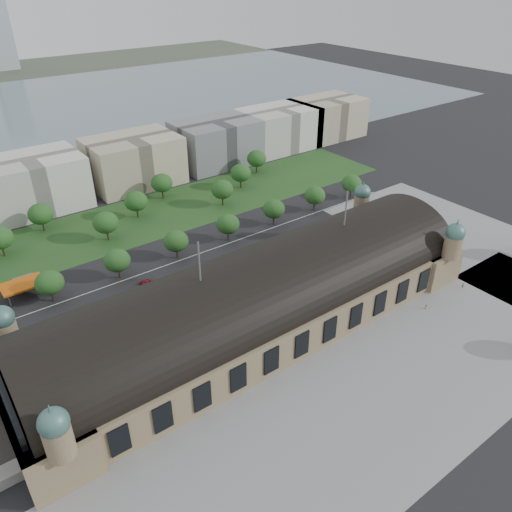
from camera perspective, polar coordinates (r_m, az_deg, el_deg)
ground at (r=160.34m, az=0.34°, el=-8.04°), size 900.00×900.00×0.00m
station at (r=154.10m, az=0.35°, el=-5.06°), size 150.00×48.40×44.30m
plaza_south at (r=143.14m, az=14.78°, el=-15.16°), size 190.00×48.00×0.12m
plaza_east at (r=227.69m, az=21.54°, el=2.29°), size 56.00×100.00×0.12m
road_slab at (r=179.18m, az=-12.22°, el=-4.14°), size 260.00×26.00×0.10m
grass_belt at (r=225.48m, az=-17.22°, el=2.84°), size 300.00×45.00×0.10m
petrol_station at (r=192.78m, az=-24.98°, el=-2.85°), size 14.00×13.00×5.05m
lake at (r=416.96m, az=-25.95°, el=13.87°), size 700.00×320.00×0.08m
office_3 at (r=252.96m, az=-24.15°, el=7.57°), size 45.00×32.00×24.00m
office_4 at (r=266.51m, az=-13.80°, el=10.51°), size 45.00×32.00×24.00m
office_5 at (r=288.21m, az=-4.58°, el=12.81°), size 45.00×32.00×24.00m
office_6 at (r=313.33m, az=2.58°, el=14.36°), size 45.00×32.00×24.00m
office_7 at (r=339.12m, az=8.04°, el=15.38°), size 45.00×32.00×24.00m
tree_row_3 at (r=180.83m, az=-22.54°, el=-2.84°), size 9.60×9.60×11.52m
tree_row_4 at (r=185.99m, az=-15.59°, el=-0.50°), size 9.60×9.60×11.52m
tree_row_5 at (r=193.99m, az=-9.12°, el=1.69°), size 9.60×9.60×11.52m
tree_row_6 at (r=204.52m, az=-3.23°, el=3.66°), size 9.60×9.60×11.52m
tree_row_7 at (r=217.19m, az=2.05°, el=5.39°), size 9.60×9.60×11.52m
tree_row_8 at (r=231.67m, az=6.74°, el=6.88°), size 9.60×9.60×11.52m
tree_row_9 at (r=247.63m, az=10.87°, el=8.15°), size 9.60×9.60×11.52m
tree_belt_5 at (r=229.91m, az=-23.41°, el=4.42°), size 10.40×10.40×12.48m
tree_belt_6 at (r=213.11m, az=-16.81°, el=3.68°), size 10.40×10.40×12.48m
tree_belt_7 at (r=229.26m, az=-13.56°, el=6.11°), size 10.40×10.40×12.48m
tree_belt_8 at (r=246.40m, az=-10.72°, el=8.20°), size 10.40×10.40×12.48m
tree_belt_9 at (r=235.44m, az=-3.88°, el=7.59°), size 10.40×10.40×12.48m
tree_belt_10 at (r=254.44m, az=-1.77°, el=9.47°), size 10.40×10.40×12.48m
tree_belt_11 at (r=273.97m, az=0.07°, el=11.07°), size 10.40×10.40×12.48m
traffic_car_2 at (r=171.08m, az=-22.04°, el=-7.59°), size 4.97×2.75×1.32m
traffic_car_3 at (r=184.24m, az=-12.52°, el=-2.86°), size 4.73×2.34×1.32m
traffic_car_4 at (r=178.06m, az=-8.81°, el=-3.74°), size 3.97×1.89×1.31m
traffic_car_5 at (r=201.66m, az=1.15°, el=1.11°), size 4.21×1.49×1.38m
traffic_car_6 at (r=226.58m, az=10.36°, el=4.11°), size 4.85×2.32×1.33m
parked_car_0 at (r=158.27m, az=-22.07°, el=-11.06°), size 4.66×4.17×1.54m
parked_car_1 at (r=159.65m, az=-27.02°, el=-12.00°), size 6.37×4.69×1.61m
parked_car_2 at (r=157.44m, az=-22.30°, el=-11.39°), size 5.43×3.94×1.46m
parked_car_3 at (r=161.01m, az=-21.31°, el=-10.07°), size 4.63×3.73×1.48m
parked_car_4 at (r=160.81m, az=-19.67°, el=-9.76°), size 4.65×3.22×1.45m
parked_car_5 at (r=160.79m, az=-15.54°, el=-8.93°), size 5.80×5.21×1.50m
parked_car_6 at (r=163.13m, az=-17.13°, el=-8.57°), size 5.49×4.11×1.48m
bus_west at (r=174.21m, az=-11.01°, el=-4.53°), size 10.50×2.72×2.91m
bus_mid at (r=189.97m, az=1.23°, el=-0.54°), size 12.80×3.41×3.54m
bus_east at (r=184.38m, az=-0.97°, el=-1.67°), size 11.47×3.40×3.15m
pedestrian_0 at (r=176.45m, az=18.85°, el=-5.54°), size 0.90×0.67×1.64m
pedestrian_2 at (r=192.07m, az=22.54°, el=-3.12°), size 0.93×0.95×1.74m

